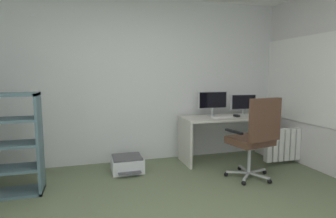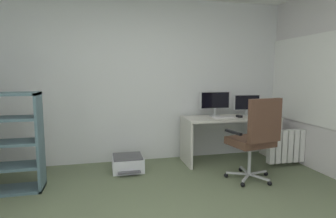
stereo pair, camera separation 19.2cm
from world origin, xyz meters
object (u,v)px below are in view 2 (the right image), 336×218
at_px(desk, 230,128).
at_px(office_chair, 256,135).
at_px(monitor_secondary, 247,103).
at_px(computer_mouse, 239,116).
at_px(radiator, 298,145).
at_px(keyboard, 224,117).
at_px(monitor_main, 215,101).
at_px(printer, 128,163).

distance_m(desk, office_chair, 0.92).
distance_m(monitor_secondary, computer_mouse, 0.37).
distance_m(monitor_secondary, radiator, 1.01).
relative_size(desk, office_chair, 1.36).
relative_size(desk, keyboard, 4.44).
bearing_deg(monitor_secondary, radiator, -45.89).
relative_size(monitor_main, keyboard, 1.49).
distance_m(monitor_main, monitor_secondary, 0.57).
xyz_separation_m(office_chair, radiator, (1.01, 0.46, -0.31)).
bearing_deg(desk, printer, -177.06).
bearing_deg(keyboard, monitor_secondary, 19.53).
xyz_separation_m(keyboard, printer, (-1.51, -0.01, -0.62)).
bearing_deg(keyboard, computer_mouse, -3.35).
bearing_deg(monitor_main, computer_mouse, -32.75).
distance_m(desk, radiator, 1.05).
bearing_deg(printer, office_chair, -27.61).
bearing_deg(radiator, office_chair, -155.33).
distance_m(keyboard, office_chair, 0.85).
height_order(office_chair, printer, office_chair).
height_order(keyboard, office_chair, office_chair).
distance_m(computer_mouse, radiator, 0.99).
bearing_deg(keyboard, monitor_main, 103.98).
relative_size(desk, radiator, 1.49).
bearing_deg(office_chair, computer_mouse, 76.63).
xyz_separation_m(keyboard, office_chair, (0.07, -0.84, -0.11)).
height_order(computer_mouse, printer, computer_mouse).
xyz_separation_m(monitor_secondary, printer, (-2.01, -0.22, -0.81)).
distance_m(monitor_main, radiator, 1.43).
bearing_deg(printer, monitor_secondary, 6.32).
bearing_deg(keyboard, radiator, -22.04).
bearing_deg(monitor_main, desk, -33.29).
bearing_deg(keyboard, printer, 177.81).
relative_size(keyboard, computer_mouse, 3.40).
bearing_deg(desk, monitor_main, 146.71).
bearing_deg(printer, desk, 2.94).
distance_m(monitor_secondary, office_chair, 1.17).
relative_size(monitor_main, office_chair, 0.46).
xyz_separation_m(desk, monitor_main, (-0.21, 0.14, 0.43)).
distance_m(office_chair, radiator, 1.15).
height_order(computer_mouse, office_chair, office_chair).
relative_size(keyboard, office_chair, 0.31).
bearing_deg(radiator, monitor_secondary, 134.11).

